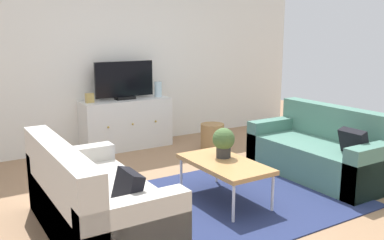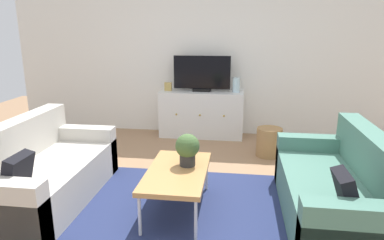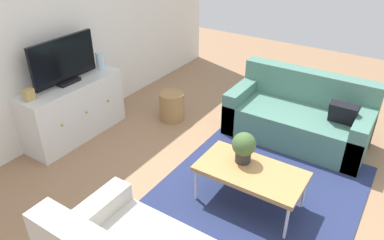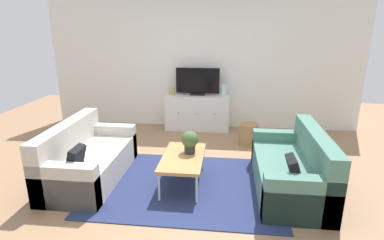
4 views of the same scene
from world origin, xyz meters
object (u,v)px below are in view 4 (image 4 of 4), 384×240
Objects in this scene: couch_left_side at (85,160)px; flat_screen_tv at (198,82)px; tv_console at (197,112)px; wicker_basket at (248,134)px; glass_vase at (224,90)px; coffee_table at (183,158)px; mantel_clock at (172,91)px; potted_plant at (190,141)px; couch_right_side at (295,171)px.

flat_screen_tv is (1.35, 2.39, 0.72)m from couch_left_side.
couch_left_side is 2.73m from tv_console.
glass_vase is at bearing 121.54° from wicker_basket.
coffee_table is 2.49m from mantel_clock.
potted_plant is 2.36m from mantel_clock.
couch_left_side is at bearing -109.04° from mantel_clock.
flat_screen_tv is at bearing 90.86° from coffee_table.
couch_left_side is at bearing -175.59° from potted_plant.
couch_left_side is 1.28× the size of tv_console.
tv_console is at bearing 122.52° from couch_right_side.
coffee_table is 0.77× the size of tv_console.
couch_left_side reaches higher than wicker_basket.
tv_console is (-0.11, 2.26, -0.22)m from potted_plant.
couch_right_side is 7.38× the size of glass_vase.
tv_console is at bearing -0.00° from mantel_clock.
couch_right_side is at bearing -72.43° from wicker_basket.
couch_right_side reaches higher than coffee_table.
tv_console is (-1.51, 2.37, 0.09)m from couch_right_side.
wicker_basket is (-0.51, 1.60, -0.08)m from couch_right_side.
couch_left_side is 1.90× the size of flat_screen_tv.
flat_screen_tv is 0.57m from mantel_clock.
flat_screen_tv reaches higher than tv_console.
wicker_basket is at bearing -58.46° from glass_vase.
glass_vase is at bearing 112.44° from couch_right_side.
couch_left_side is at bearing 180.00° from couch_right_side.
couch_left_side and couch_right_side have the same top height.
potted_plant is 0.35× the size of flat_screen_tv.
couch_right_side is 12.87× the size of mantel_clock.
potted_plant is 2.39× the size of mantel_clock.
couch_right_side is 4.33× the size of wicker_basket.
potted_plant is at bearing -120.86° from wicker_basket.
couch_right_side is 1.48m from coffee_table.
flat_screen_tv is (-0.00, 0.02, 0.63)m from tv_console.
tv_console is 0.68m from mantel_clock.
glass_vase reaches higher than tv_console.
couch_right_side reaches higher than tv_console.
couch_right_side is at bearing -57.70° from flat_screen_tv.
mantel_clock reaches higher than couch_right_side.
flat_screen_tv is (-1.51, 2.39, 0.72)m from couch_right_side.
potted_plant is (-1.40, 0.11, 0.31)m from couch_right_side.
mantel_clock is (-0.65, 2.26, 0.20)m from potted_plant.
couch_left_side is 1.39m from coffee_table.
wicker_basket is at bearing -38.14° from flat_screen_tv.
glass_vase reaches higher than mantel_clock.
glass_vase is 1.07m from mantel_clock.
coffee_table is at bearing -89.14° from tv_console.
glass_vase is 0.59× the size of wicker_basket.
glass_vase is at bearing 78.23° from coffee_table.
mantel_clock is at bearing 180.00° from tv_console.
couch_right_side is at bearing -49.23° from mantel_clock.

